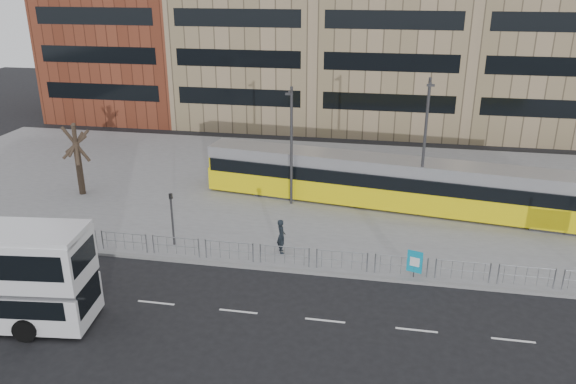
% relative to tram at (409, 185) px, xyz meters
% --- Properties ---
extents(ground, '(120.00, 120.00, 0.00)m').
position_rel_tram_xyz_m(ground, '(-5.76, -9.59, -1.77)').
color(ground, black).
rests_on(ground, ground).
extents(plaza, '(64.00, 24.00, 0.15)m').
position_rel_tram_xyz_m(plaza, '(-5.76, 2.41, -1.70)').
color(plaza, slate).
rests_on(plaza, ground).
extents(kerb, '(64.00, 0.25, 0.17)m').
position_rel_tram_xyz_m(kerb, '(-5.76, -9.54, -1.70)').
color(kerb, gray).
rests_on(kerb, ground).
extents(pedestrian_barrier, '(32.07, 0.07, 1.10)m').
position_rel_tram_xyz_m(pedestrian_barrier, '(-3.76, -9.09, -0.79)').
color(pedestrian_barrier, '#94979C').
rests_on(pedestrian_barrier, plaza).
extents(road_markings, '(62.00, 0.12, 0.01)m').
position_rel_tram_xyz_m(road_markings, '(-4.76, -13.59, -1.77)').
color(road_markings, white).
rests_on(road_markings, ground).
extents(tram, '(27.51, 6.37, 3.23)m').
position_rel_tram_xyz_m(tram, '(0.00, 0.00, 0.00)').
color(tram, yellow).
rests_on(tram, plaza).
extents(ad_panel, '(0.76, 0.29, 1.46)m').
position_rel_tram_xyz_m(ad_panel, '(0.19, -9.19, -0.77)').
color(ad_panel, '#2D2D30').
rests_on(ad_panel, plaza).
extents(pedestrian, '(0.71, 0.84, 1.95)m').
position_rel_tram_xyz_m(pedestrian, '(-6.90, -7.72, -0.65)').
color(pedestrian, black).
rests_on(pedestrian, plaza).
extents(traffic_light_west, '(0.20, 0.23, 3.10)m').
position_rel_tram_xyz_m(traffic_light_west, '(-13.06, -7.89, 0.35)').
color(traffic_light_west, '#2D2D30').
rests_on(traffic_light_west, plaza).
extents(lamp_post_west, '(0.45, 1.04, 7.82)m').
position_rel_tram_xyz_m(lamp_post_west, '(-7.62, -0.70, 2.66)').
color(lamp_post_west, '#2D2D30').
rests_on(lamp_post_west, plaza).
extents(lamp_post_east, '(0.45, 1.04, 8.70)m').
position_rel_tram_xyz_m(lamp_post_east, '(0.66, -1.13, 3.11)').
color(lamp_post_east, '#2D2D30').
rests_on(lamp_post_east, plaza).
extents(bare_tree, '(4.93, 4.93, 7.47)m').
position_rel_tram_xyz_m(bare_tree, '(-22.28, -1.51, 3.61)').
color(bare_tree, black).
rests_on(bare_tree, plaza).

